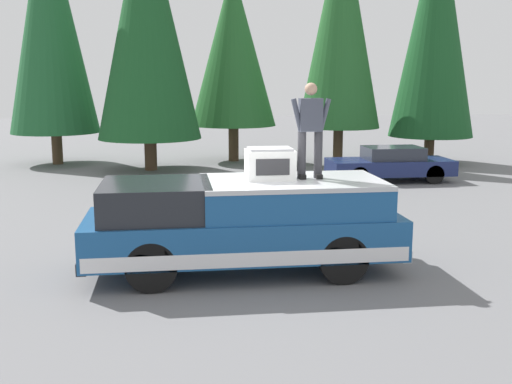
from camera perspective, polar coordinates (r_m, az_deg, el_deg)
ground_plane at (r=11.29m, az=-0.98°, el=-7.20°), size 90.00×90.00×0.00m
pickup_truck at (r=11.00m, az=-1.17°, el=-2.95°), size 2.01×5.54×1.65m
compressor_unit at (r=10.98m, az=1.29°, el=2.62°), size 0.65×0.84×0.56m
person_on_truck_bed at (r=11.06m, az=5.02°, el=5.89°), size 0.29×0.72×1.69m
parked_car_navy at (r=21.28m, az=12.24°, el=2.53°), size 1.64×4.10×1.16m
conifer_far_left at (r=26.12m, az=16.16°, el=14.67°), size 3.33×3.33×9.98m
conifer_left at (r=25.13m, az=7.81°, el=15.29°), size 3.23×3.23×9.72m
conifer_center_left at (r=25.81m, az=-2.13°, el=13.13°), size 3.50×3.50×7.82m
conifer_center_right at (r=23.61m, az=-10.03°, el=15.37°), size 3.83×3.83×9.85m
conifer_right at (r=26.21m, az=-18.44°, el=14.97°), size 3.48×3.48×10.20m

